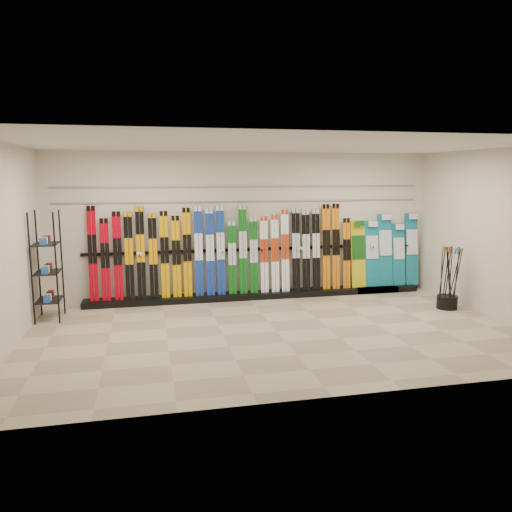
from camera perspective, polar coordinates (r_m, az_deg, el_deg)
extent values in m
plane|color=tan|center=(8.27, 2.40, -8.61)|extent=(8.00, 8.00, 0.00)
plane|color=beige|center=(10.36, -1.12, 3.51)|extent=(8.00, 0.00, 8.00)
plane|color=beige|center=(7.92, -26.74, 0.74)|extent=(0.00, 5.00, 5.00)
plane|color=beige|center=(9.77, 25.79, 2.24)|extent=(0.00, 5.00, 5.00)
plane|color=silver|center=(7.89, 2.55, 12.62)|extent=(8.00, 8.00, 0.00)
cube|color=black|center=(10.44, 0.36, -4.47)|extent=(8.00, 0.40, 0.12)
cube|color=#B70011|center=(10.08, -18.18, 0.24)|extent=(0.17, 0.18, 1.84)
cube|color=#B70011|center=(10.06, -16.85, -0.40)|extent=(0.17, 0.16, 1.60)
cube|color=#B70011|center=(10.05, -15.53, 0.01)|extent=(0.17, 0.17, 1.72)
cube|color=black|center=(10.04, -14.31, 0.03)|extent=(0.17, 0.17, 1.71)
cube|color=black|center=(10.03, -13.04, 0.35)|extent=(0.17, 0.18, 1.81)
cube|color=black|center=(10.03, -11.67, 0.03)|extent=(0.17, 0.17, 1.68)
cube|color=#E79D00|center=(10.04, -10.39, 0.17)|extent=(0.17, 0.17, 1.72)
cube|color=#E79D00|center=(10.05, -9.09, -0.06)|extent=(0.17, 0.16, 1.62)
cube|color=#E79D00|center=(10.06, -7.87, 0.43)|extent=(0.17, 0.18, 1.78)
cube|color=#13349B|center=(10.08, -6.57, 0.54)|extent=(0.17, 0.18, 1.80)
cube|color=#13349B|center=(10.11, -5.28, 0.45)|extent=(0.17, 0.18, 1.75)
cube|color=#13349B|center=(10.14, -4.06, 0.64)|extent=(0.17, 0.18, 1.81)
cube|color=#0D6515|center=(10.18, -2.74, -0.18)|extent=(0.17, 0.15, 1.50)
cube|color=#0D6515|center=(10.21, -1.50, 0.78)|extent=(0.17, 0.18, 1.83)
cube|color=#0D6515|center=(10.27, -0.26, 0.12)|extent=(0.17, 0.16, 1.58)
cube|color=white|center=(10.31, 0.95, 0.18)|extent=(0.17, 0.16, 1.58)
cube|color=white|center=(10.37, 2.18, 0.28)|extent=(0.17, 0.16, 1.60)
cube|color=white|center=(10.42, 3.35, 0.61)|extent=(0.17, 0.17, 1.71)
cube|color=black|center=(10.49, 4.58, 0.72)|extent=(0.17, 0.17, 1.73)
cube|color=black|center=(10.56, 5.74, 0.66)|extent=(0.17, 0.17, 1.70)
cube|color=black|center=(10.63, 6.87, 0.74)|extent=(0.17, 0.17, 1.71)
cube|color=orange|center=(10.70, 8.03, 1.04)|extent=(0.17, 0.18, 1.81)
cube|color=orange|center=(10.78, 9.12, 1.09)|extent=(0.17, 0.18, 1.82)
cube|color=orange|center=(10.88, 10.31, 0.31)|extent=(0.17, 0.15, 1.51)
cube|color=gold|center=(11.05, 11.60, 0.24)|extent=(0.32, 0.22, 1.45)
cube|color=#14728C|center=(11.19, 13.09, 0.26)|extent=(0.31, 0.22, 1.43)
cube|color=#14728C|center=(11.33, 14.54, 0.68)|extent=(0.33, 0.24, 1.57)
cube|color=#14728C|center=(11.48, 15.98, 0.17)|extent=(0.29, 0.21, 1.35)
cube|color=#14728C|center=(11.63, 17.35, 0.78)|extent=(0.30, 0.24, 1.58)
cube|color=black|center=(9.46, -22.77, -1.05)|extent=(0.40, 0.60, 1.93)
cylinder|color=black|center=(10.28, 20.99, -4.94)|extent=(0.38, 0.38, 0.25)
cylinder|color=black|center=(10.12, 21.14, -2.34)|extent=(0.10, 0.15, 1.17)
cylinder|color=black|center=(10.17, 20.85, -2.27)|extent=(0.11, 0.05, 1.18)
cylinder|color=black|center=(10.07, 21.67, -2.44)|extent=(0.15, 0.14, 1.17)
cylinder|color=black|center=(10.15, 21.91, -2.37)|extent=(0.14, 0.11, 1.17)
cylinder|color=black|center=(10.16, 21.96, -2.35)|extent=(0.09, 0.16, 1.17)
cylinder|color=black|center=(10.21, 20.45, -2.21)|extent=(0.04, 0.11, 1.18)
cylinder|color=black|center=(10.30, 21.33, -2.17)|extent=(0.07, 0.08, 1.18)
cylinder|color=black|center=(10.19, 21.04, -2.27)|extent=(0.09, 0.02, 1.18)
cylinder|color=black|center=(10.15, 21.26, -2.32)|extent=(0.12, 0.15, 1.17)
cylinder|color=black|center=(10.21, 20.43, -2.21)|extent=(0.04, 0.10, 1.18)
cube|color=gray|center=(10.30, -1.11, 6.27)|extent=(7.60, 0.02, 0.03)
cube|color=gray|center=(10.29, -1.11, 7.94)|extent=(7.60, 0.02, 0.03)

